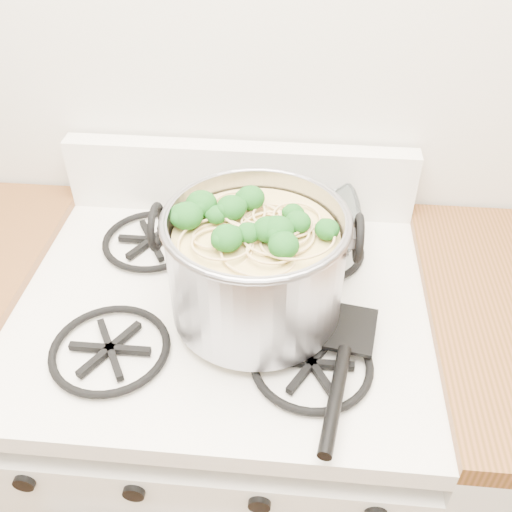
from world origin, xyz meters
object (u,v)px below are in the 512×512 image
Objects in this scene: gas_range at (229,440)px; stock_pot at (256,265)px; glass_bowl at (284,232)px; spatula at (349,326)px.

gas_range is 0.59m from stock_pot.
glass_bowl is (0.04, 0.21, -0.08)m from stock_pot.
stock_pot is (0.07, -0.04, 0.59)m from gas_range.
gas_range is 2.98× the size of spatula.
glass_bowl reaches higher than gas_range.
gas_range is at bearing 171.19° from spatula.
glass_bowl is at bearing 126.12° from spatula.
glass_bowl is at bearing 79.50° from stock_pot.
spatula is at bearing -14.21° from stock_pot.
spatula reaches higher than gas_range.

